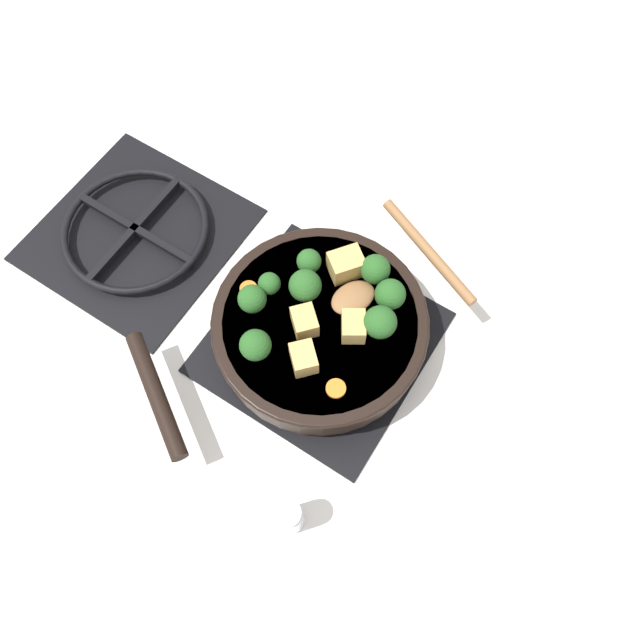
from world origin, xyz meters
TOP-DOWN VIEW (x-y plane):
  - ground_plane at (0.00, 0.00)m, footprint 2.40×2.40m
  - front_burner_grate at (0.00, 0.00)m, footprint 0.31×0.31m
  - rear_burner_grate at (0.00, 0.36)m, footprint 0.31×0.31m
  - skillet_pan at (-0.00, 0.00)m, footprint 0.43×0.38m
  - wooden_spoon at (0.12, -0.05)m, footprint 0.21×0.19m
  - tofu_cube_center_large at (0.01, -0.05)m, footprint 0.05×0.05m
  - tofu_cube_near_handle at (-0.02, 0.01)m, footprint 0.05×0.05m
  - tofu_cube_east_chunk at (0.09, 0.01)m, footprint 0.06×0.06m
  - tofu_cube_west_chunk at (-0.07, -0.02)m, footprint 0.05×0.05m
  - broccoli_floret_near_spoon at (0.08, -0.07)m, footprint 0.04×0.04m
  - broccoli_floret_center_top at (-0.03, 0.09)m, footprint 0.04×0.04m
  - broccoli_floret_east_rim at (0.10, -0.03)m, footprint 0.04×0.04m
  - broccoli_floret_west_rim at (-0.09, 0.05)m, footprint 0.04×0.04m
  - broccoli_floret_north_edge at (0.00, 0.08)m, footprint 0.03×0.03m
  - broccoli_floret_south_cluster at (0.06, 0.06)m, footprint 0.04×0.04m
  - broccoli_floret_mid_floret at (0.03, -0.08)m, footprint 0.05×0.05m
  - broccoli_floret_small_inner at (0.02, 0.04)m, footprint 0.05×0.05m
  - carrot_slice_orange_thin at (-0.08, -0.07)m, footprint 0.03×0.03m
  - carrot_slice_near_center at (-0.01, 0.11)m, footprint 0.03×0.03m
  - salt_shaker at (-0.24, -0.11)m, footprint 0.04×0.04m

SIDE VIEW (x-z plane):
  - ground_plane at x=0.00m, z-range 0.00..0.00m
  - front_burner_grate at x=0.00m, z-range 0.00..0.03m
  - rear_burner_grate at x=0.00m, z-range 0.00..0.03m
  - salt_shaker at x=-0.24m, z-range 0.00..0.09m
  - skillet_pan at x=0.00m, z-range 0.03..0.09m
  - carrot_slice_orange_thin at x=-0.08m, z-range 0.08..0.09m
  - carrot_slice_near_center at x=-0.01m, z-range 0.08..0.09m
  - wooden_spoon at x=0.12m, z-range 0.08..0.10m
  - tofu_cube_near_handle at x=-0.02m, z-range 0.08..0.12m
  - tofu_cube_west_chunk at x=-0.07m, z-range 0.08..0.12m
  - tofu_cube_center_large at x=0.01m, z-range 0.08..0.12m
  - tofu_cube_east_chunk at x=0.09m, z-range 0.08..0.12m
  - broccoli_floret_north_edge at x=0.00m, z-range 0.09..0.13m
  - broccoli_floret_south_cluster at x=0.06m, z-range 0.09..0.13m
  - broccoli_floret_center_top at x=-0.03m, z-range 0.09..0.13m
  - broccoli_floret_east_rim at x=0.10m, z-range 0.09..0.14m
  - broccoli_floret_west_rim at x=-0.09m, z-range 0.09..0.14m
  - broccoli_floret_near_spoon at x=0.08m, z-range 0.09..0.14m
  - broccoli_floret_mid_floret at x=0.03m, z-range 0.09..0.14m
  - broccoli_floret_small_inner at x=0.02m, z-range 0.09..0.14m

